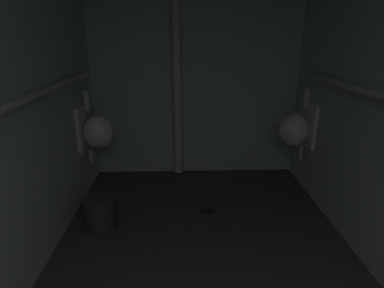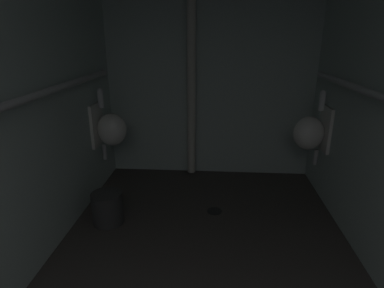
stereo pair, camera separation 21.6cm
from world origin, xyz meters
name	(u,v)px [view 1 (the left image)]	position (x,y,z in m)	size (l,w,h in m)	color
floor	(206,275)	(0.00, 1.76, -0.04)	(2.44, 3.64, 0.08)	#383330
wall_left	(3,106)	(-1.19, 1.76, 1.20)	(0.06, 3.64, 2.40)	#ABBDB5
wall_back	(195,71)	(0.00, 3.55, 1.20)	(2.44, 0.06, 2.40)	#ABBDB5
urinal_left_mid	(96,131)	(-1.01, 3.00, 0.67)	(0.32, 0.30, 0.76)	silver
urinal_right_mid	(296,129)	(1.01, 3.01, 0.67)	(0.32, 0.30, 0.76)	silver
supply_pipe_left	(20,102)	(-1.10, 1.79, 1.21)	(0.06, 2.89, 0.06)	#B2B2B2
standpipe_back_wall	(177,72)	(-0.20, 3.44, 1.20)	(0.09, 0.09, 2.35)	beige
floor_drain	(208,210)	(0.08, 2.58, 0.00)	(0.14, 0.14, 0.01)	black
waste_bin	(100,213)	(-0.87, 2.33, 0.14)	(0.27, 0.27, 0.28)	#2D2D2D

